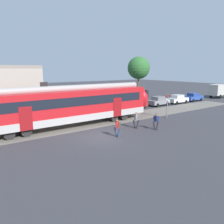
{
  "coord_description": "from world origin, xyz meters",
  "views": [
    {
      "loc": [
        -10.11,
        -15.52,
        5.94
      ],
      "look_at": [
        2.81,
        2.32,
        1.6
      ],
      "focal_mm": 35.0,
      "sensor_mm": 36.0,
      "label": 1
    }
  ],
  "objects_px": {
    "pedestrian_navy": "(156,120)",
    "parked_car_grey": "(159,101)",
    "pedestrian_grey": "(136,119)",
    "parked_car_white": "(178,99)",
    "parked_car_blue": "(194,97)",
    "pedestrian_red": "(118,126)",
    "parked_car_red": "(135,104)",
    "box_truck": "(219,90)",
    "crossing_signal": "(168,102)"
  },
  "relations": [
    {
      "from": "pedestrian_red",
      "to": "parked_car_white",
      "type": "distance_m",
      "value": 22.31
    },
    {
      "from": "pedestrian_red",
      "to": "pedestrian_grey",
      "type": "relative_size",
      "value": 1.0
    },
    {
      "from": "parked_car_grey",
      "to": "box_truck",
      "type": "distance_m",
      "value": 17.9
    },
    {
      "from": "pedestrian_navy",
      "to": "crossing_signal",
      "type": "xyz_separation_m",
      "value": [
        5.05,
        2.88,
        1.02
      ]
    },
    {
      "from": "pedestrian_red",
      "to": "pedestrian_grey",
      "type": "distance_m",
      "value": 3.52
    },
    {
      "from": "pedestrian_grey",
      "to": "parked_car_blue",
      "type": "relative_size",
      "value": 0.41
    },
    {
      "from": "pedestrian_navy",
      "to": "box_truck",
      "type": "xyz_separation_m",
      "value": [
        29.1,
        9.48,
        0.58
      ]
    },
    {
      "from": "pedestrian_red",
      "to": "parked_car_blue",
      "type": "xyz_separation_m",
      "value": [
        25.12,
        9.29,
        -0.21
      ]
    },
    {
      "from": "parked_car_white",
      "to": "crossing_signal",
      "type": "xyz_separation_m",
      "value": [
        -10.76,
        -6.67,
        1.23
      ]
    },
    {
      "from": "pedestrian_red",
      "to": "parked_car_red",
      "type": "xyz_separation_m",
      "value": [
        10.71,
        9.71,
        -0.21
      ]
    },
    {
      "from": "box_truck",
      "to": "pedestrian_navy",
      "type": "bearing_deg",
      "value": -161.96
    },
    {
      "from": "pedestrian_navy",
      "to": "parked_car_blue",
      "type": "xyz_separation_m",
      "value": [
        20.6,
        9.64,
        -0.21
      ]
    },
    {
      "from": "parked_car_red",
      "to": "parked_car_white",
      "type": "height_order",
      "value": "same"
    },
    {
      "from": "parked_car_red",
      "to": "parked_car_grey",
      "type": "distance_m",
      "value": 5.03
    },
    {
      "from": "pedestrian_navy",
      "to": "parked_car_white",
      "type": "relative_size",
      "value": 0.41
    },
    {
      "from": "pedestrian_grey",
      "to": "pedestrian_navy",
      "type": "height_order",
      "value": "same"
    },
    {
      "from": "crossing_signal",
      "to": "pedestrian_grey",
      "type": "bearing_deg",
      "value": -168.43
    },
    {
      "from": "pedestrian_grey",
      "to": "pedestrian_navy",
      "type": "distance_m",
      "value": 2.01
    },
    {
      "from": "pedestrian_grey",
      "to": "parked_car_red",
      "type": "bearing_deg",
      "value": 48.77
    },
    {
      "from": "pedestrian_navy",
      "to": "parked_car_red",
      "type": "bearing_deg",
      "value": 58.39
    },
    {
      "from": "pedestrian_navy",
      "to": "parked_car_grey",
      "type": "distance_m",
      "value": 14.93
    },
    {
      "from": "box_truck",
      "to": "pedestrian_grey",
      "type": "bearing_deg",
      "value": -165.43
    },
    {
      "from": "parked_car_red",
      "to": "pedestrian_grey",
      "type": "bearing_deg",
      "value": -131.23
    },
    {
      "from": "parked_car_white",
      "to": "crossing_signal",
      "type": "relative_size",
      "value": 1.35
    },
    {
      "from": "parked_car_red",
      "to": "parked_car_grey",
      "type": "height_order",
      "value": "same"
    },
    {
      "from": "pedestrian_grey",
      "to": "parked_car_white",
      "type": "bearing_deg",
      "value": 25.03
    },
    {
      "from": "pedestrian_grey",
      "to": "box_truck",
      "type": "bearing_deg",
      "value": 14.57
    },
    {
      "from": "parked_car_white",
      "to": "box_truck",
      "type": "xyz_separation_m",
      "value": [
        13.29,
        -0.07,
        0.79
      ]
    },
    {
      "from": "parked_car_white",
      "to": "parked_car_blue",
      "type": "distance_m",
      "value": 4.8
    },
    {
      "from": "pedestrian_red",
      "to": "pedestrian_navy",
      "type": "relative_size",
      "value": 1.0
    },
    {
      "from": "box_truck",
      "to": "crossing_signal",
      "type": "bearing_deg",
      "value": -164.66
    },
    {
      "from": "box_truck",
      "to": "crossing_signal",
      "type": "distance_m",
      "value": 24.94
    },
    {
      "from": "pedestrian_red",
      "to": "crossing_signal",
      "type": "bearing_deg",
      "value": 14.79
    },
    {
      "from": "parked_car_grey",
      "to": "parked_car_blue",
      "type": "bearing_deg",
      "value": -1.19
    },
    {
      "from": "pedestrian_red",
      "to": "crossing_signal",
      "type": "relative_size",
      "value": 0.56
    },
    {
      "from": "parked_car_grey",
      "to": "crossing_signal",
      "type": "xyz_separation_m",
      "value": [
        -6.18,
        -6.96,
        1.23
      ]
    },
    {
      "from": "pedestrian_grey",
      "to": "parked_car_white",
      "type": "distance_m",
      "value": 18.8
    },
    {
      "from": "parked_car_white",
      "to": "box_truck",
      "type": "relative_size",
      "value": 0.76
    },
    {
      "from": "box_truck",
      "to": "parked_car_blue",
      "type": "bearing_deg",
      "value": 178.89
    },
    {
      "from": "parked_car_white",
      "to": "parked_car_blue",
      "type": "xyz_separation_m",
      "value": [
        4.79,
        0.09,
        0.0
      ]
    },
    {
      "from": "pedestrian_red",
      "to": "pedestrian_grey",
      "type": "xyz_separation_m",
      "value": [
        3.29,
        1.24,
        -0.03
      ]
    },
    {
      "from": "crossing_signal",
      "to": "parked_car_red",
      "type": "bearing_deg",
      "value": 80.93
    },
    {
      "from": "pedestrian_red",
      "to": "parked_car_blue",
      "type": "distance_m",
      "value": 26.78
    },
    {
      "from": "parked_car_grey",
      "to": "parked_car_blue",
      "type": "height_order",
      "value": "same"
    },
    {
      "from": "pedestrian_red",
      "to": "pedestrian_navy",
      "type": "height_order",
      "value": "same"
    },
    {
      "from": "parked_car_blue",
      "to": "pedestrian_navy",
      "type": "bearing_deg",
      "value": -154.92
    },
    {
      "from": "pedestrian_navy",
      "to": "parked_car_blue",
      "type": "height_order",
      "value": "pedestrian_navy"
    },
    {
      "from": "parked_car_grey",
      "to": "parked_car_blue",
      "type": "xyz_separation_m",
      "value": [
        9.38,
        -0.19,
        0.0
      ]
    },
    {
      "from": "pedestrian_red",
      "to": "parked_car_red",
      "type": "bearing_deg",
      "value": 42.19
    },
    {
      "from": "pedestrian_navy",
      "to": "box_truck",
      "type": "relative_size",
      "value": 0.31
    }
  ]
}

